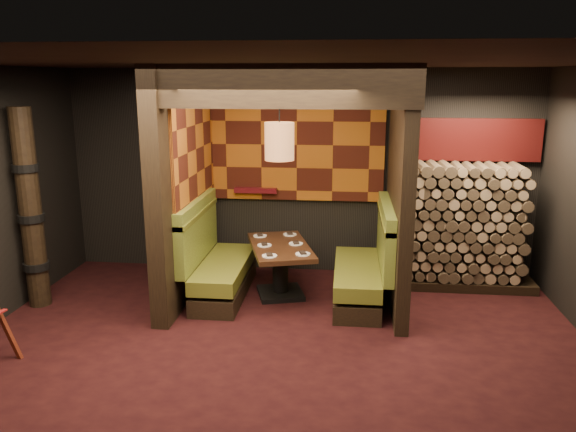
# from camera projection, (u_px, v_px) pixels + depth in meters

# --- Properties ---
(floor) EXTENTS (6.50, 5.50, 0.02)m
(floor) POSITION_uv_depth(u_px,v_px,m) (274.00, 361.00, 5.55)
(floor) COLOR black
(floor) RESTS_ON ground
(ceiling) EXTENTS (6.50, 5.50, 0.02)m
(ceiling) POSITION_uv_depth(u_px,v_px,m) (272.00, 60.00, 4.86)
(ceiling) COLOR black
(ceiling) RESTS_ON ground
(wall_back) EXTENTS (6.50, 0.02, 2.85)m
(wall_back) POSITION_uv_depth(u_px,v_px,m) (299.00, 172.00, 7.87)
(wall_back) COLOR black
(wall_back) RESTS_ON ground
(wall_front) EXTENTS (6.50, 0.02, 2.85)m
(wall_front) POSITION_uv_depth(u_px,v_px,m) (193.00, 369.00, 2.54)
(wall_front) COLOR black
(wall_front) RESTS_ON ground
(partition_left) EXTENTS (0.20, 2.20, 2.85)m
(partition_left) POSITION_uv_depth(u_px,v_px,m) (183.00, 185.00, 6.94)
(partition_left) COLOR black
(partition_left) RESTS_ON floor
(partition_right) EXTENTS (0.15, 2.10, 2.85)m
(partition_right) POSITION_uv_depth(u_px,v_px,m) (399.00, 189.00, 6.71)
(partition_right) COLOR black
(partition_right) RESTS_ON floor
(header_beam) EXTENTS (2.85, 0.18, 0.44)m
(header_beam) POSITION_uv_depth(u_px,v_px,m) (279.00, 86.00, 5.60)
(header_beam) COLOR black
(header_beam) RESTS_ON partition_left
(tapa_back_panel) EXTENTS (2.40, 0.06, 1.55)m
(tapa_back_panel) POSITION_uv_depth(u_px,v_px,m) (297.00, 145.00, 7.73)
(tapa_back_panel) COLOR #A65515
(tapa_back_panel) RESTS_ON wall_back
(tapa_side_panel) EXTENTS (0.04, 1.85, 1.45)m
(tapa_side_panel) POSITION_uv_depth(u_px,v_px,m) (195.00, 149.00, 6.99)
(tapa_side_panel) COLOR #A65515
(tapa_side_panel) RESTS_ON partition_left
(lacquer_shelf) EXTENTS (0.60, 0.12, 0.07)m
(lacquer_shelf) POSITION_uv_depth(u_px,v_px,m) (256.00, 190.00, 7.89)
(lacquer_shelf) COLOR #530E15
(lacquer_shelf) RESTS_ON wall_back
(booth_bench_left) EXTENTS (0.68, 1.60, 1.14)m
(booth_bench_left) POSITION_uv_depth(u_px,v_px,m) (216.00, 265.00, 7.14)
(booth_bench_left) COLOR black
(booth_bench_left) RESTS_ON floor
(booth_bench_right) EXTENTS (0.68, 1.60, 1.14)m
(booth_bench_right) POSITION_uv_depth(u_px,v_px,m) (366.00, 270.00, 6.95)
(booth_bench_right) COLOR black
(booth_bench_right) RESTS_ON floor
(dining_table) EXTENTS (1.02, 1.42, 0.67)m
(dining_table) POSITION_uv_depth(u_px,v_px,m) (280.00, 263.00, 7.10)
(dining_table) COLOR black
(dining_table) RESTS_ON floor
(place_settings) EXTENTS (0.81, 1.13, 0.03)m
(place_settings) POSITION_uv_depth(u_px,v_px,m) (280.00, 244.00, 7.04)
(place_settings) COLOR white
(place_settings) RESTS_ON dining_table
(pendant_lamp) EXTENTS (0.36, 0.36, 1.10)m
(pendant_lamp) POSITION_uv_depth(u_px,v_px,m) (279.00, 141.00, 6.69)
(pendant_lamp) COLOR #AA6A3B
(pendant_lamp) RESTS_ON ceiling
(totem_column) EXTENTS (0.31, 0.31, 2.40)m
(totem_column) POSITION_uv_depth(u_px,v_px,m) (30.00, 211.00, 6.64)
(totem_column) COLOR black
(totem_column) RESTS_ON floor
(firewood_stack) EXTENTS (1.73, 0.70, 1.64)m
(firewood_stack) POSITION_uv_depth(u_px,v_px,m) (469.00, 226.00, 7.38)
(firewood_stack) COLOR black
(firewood_stack) RESTS_ON floor
(mosaic_header) EXTENTS (1.83, 0.10, 0.56)m
(mosaic_header) POSITION_uv_depth(u_px,v_px,m) (470.00, 140.00, 7.44)
(mosaic_header) COLOR maroon
(mosaic_header) RESTS_ON wall_back
(bay_front_post) EXTENTS (0.08, 0.08, 2.85)m
(bay_front_post) POSITION_uv_depth(u_px,v_px,m) (405.00, 185.00, 6.96)
(bay_front_post) COLOR black
(bay_front_post) RESTS_ON floor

